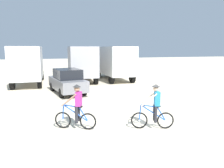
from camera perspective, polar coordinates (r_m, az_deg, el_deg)
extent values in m
plane|color=beige|center=(9.74, 10.61, -10.12)|extent=(120.00, 120.00, 0.00)
cube|color=white|center=(20.19, -21.25, 5.27)|extent=(2.52, 5.26, 2.70)
cube|color=silver|center=(23.60, -20.39, 4.60)|extent=(2.24, 1.55, 2.00)
cube|color=black|center=(24.27, -20.30, 5.56)|extent=(2.03, 0.13, 0.80)
cylinder|color=black|center=(23.70, -22.72, 2.05)|extent=(0.34, 1.01, 1.00)
cylinder|color=black|center=(23.53, -17.79, 2.28)|extent=(0.34, 1.01, 1.00)
cylinder|color=black|center=(18.81, -24.56, 0.20)|extent=(0.34, 1.01, 1.00)
cylinder|color=black|center=(18.59, -18.35, 0.47)|extent=(0.34, 1.01, 1.00)
cube|color=#9E9EA3|center=(21.02, -7.83, 5.95)|extent=(2.66, 5.31, 2.70)
cube|color=#4C6B9E|center=(24.43, -8.68, 5.23)|extent=(2.27, 1.61, 2.00)
cube|color=black|center=(25.10, -8.85, 6.13)|extent=(2.03, 0.18, 0.80)
cylinder|color=black|center=(24.35, -10.99, 2.78)|extent=(0.37, 1.01, 1.00)
cylinder|color=black|center=(24.54, -6.22, 2.95)|extent=(0.37, 1.01, 1.00)
cylinder|color=black|center=(19.41, -10.18, 1.16)|extent=(0.37, 1.01, 1.00)
cylinder|color=black|center=(19.64, -4.23, 1.38)|extent=(0.37, 1.01, 1.00)
cube|color=white|center=(21.63, 1.13, 6.13)|extent=(2.43, 5.21, 2.70)
cube|color=#2D2D33|center=(24.91, -1.34, 5.41)|extent=(2.21, 1.51, 2.00)
cube|color=black|center=(25.56, -1.78, 6.29)|extent=(2.02, 0.09, 0.80)
cylinder|color=black|center=(24.64, -3.55, 3.01)|extent=(0.33, 1.00, 1.00)
cylinder|color=black|center=(25.20, 0.96, 3.17)|extent=(0.33, 1.00, 1.00)
cylinder|color=black|center=(19.86, -0.15, 1.50)|extent=(0.33, 1.00, 1.00)
cylinder|color=black|center=(20.55, 5.30, 1.72)|extent=(0.33, 1.00, 1.00)
cube|color=slate|center=(15.99, -11.57, 0.11)|extent=(2.52, 4.46, 0.76)
cube|color=black|center=(15.75, -11.51, 2.61)|extent=(1.96, 2.36, 0.68)
cylinder|color=black|center=(17.11, -15.26, -0.73)|extent=(0.34, 0.67, 0.64)
cylinder|color=black|center=(17.50, -10.27, -0.32)|extent=(0.34, 0.67, 0.64)
cylinder|color=black|center=(14.62, -13.03, -2.32)|extent=(0.34, 0.67, 0.64)
cylinder|color=black|center=(15.08, -7.29, -1.80)|extent=(0.34, 0.67, 0.64)
torus|color=black|center=(9.20, -12.68, -9.13)|extent=(0.64, 0.35, 0.68)
cylinder|color=silver|center=(9.20, -12.68, -9.13)|extent=(0.11, 0.11, 0.08)
torus|color=black|center=(8.87, -6.28, -9.65)|extent=(0.64, 0.35, 0.68)
cylinder|color=silver|center=(8.87, -6.28, -9.65)|extent=(0.11, 0.11, 0.08)
cylinder|color=blue|center=(8.92, -9.44, -7.46)|extent=(0.94, 0.50, 0.68)
cylinder|color=blue|center=(8.89, -10.55, -5.66)|extent=(0.62, 0.34, 0.13)
cylinder|color=blue|center=(8.83, -7.40, -7.85)|extent=(0.37, 0.22, 0.59)
cylinder|color=blue|center=(9.09, -12.60, -7.23)|extent=(0.11, 0.09, 0.64)
cylinder|color=silver|center=(9.00, -12.53, -5.29)|extent=(0.26, 0.48, 0.04)
cube|color=black|center=(8.79, -8.52, -5.85)|extent=(0.27, 0.21, 0.06)
cube|color=#AD2D8C|center=(8.72, -8.70, -3.87)|extent=(0.32, 0.38, 0.56)
sphere|color=#A87A5B|center=(8.66, -9.14, -1.28)|extent=(0.22, 0.22, 0.22)
cone|color=#333333|center=(8.64, -9.16, -0.43)|extent=(0.32, 0.32, 0.10)
cylinder|color=#26262B|center=(8.78, -9.24, -7.92)|extent=(0.12, 0.12, 0.66)
cylinder|color=#26262B|center=(9.02, -8.71, -7.45)|extent=(0.12, 0.12, 0.66)
cylinder|color=#A87A5B|center=(8.67, -11.19, -4.13)|extent=(0.60, 0.28, 0.53)
cylinder|color=#A87A5B|center=(9.00, -10.39, -3.61)|extent=(0.57, 0.36, 0.53)
torus|color=black|center=(9.00, 7.12, -9.38)|extent=(0.67, 0.26, 0.68)
cylinder|color=silver|center=(9.00, 7.12, -9.38)|extent=(0.10, 0.10, 0.08)
torus|color=black|center=(9.18, 13.73, -9.21)|extent=(0.67, 0.26, 0.68)
cylinder|color=silver|center=(9.18, 13.73, -9.21)|extent=(0.10, 0.10, 0.08)
cylinder|color=blue|center=(8.98, 10.68, -7.37)|extent=(0.99, 0.36, 0.68)
cylinder|color=blue|center=(8.88, 9.63, -5.66)|extent=(0.65, 0.25, 0.13)
cylinder|color=blue|center=(9.06, 12.73, -7.56)|extent=(0.38, 0.16, 0.59)
cylinder|color=blue|center=(8.91, 7.32, -7.42)|extent=(0.11, 0.08, 0.64)
cylinder|color=silver|center=(8.83, 7.53, -5.43)|extent=(0.19, 0.51, 0.04)
cube|color=black|center=(8.94, 11.71, -5.69)|extent=(0.27, 0.19, 0.06)
cube|color=teal|center=(8.86, 11.65, -3.75)|extent=(0.29, 0.37, 0.56)
sphere|color=beige|center=(8.77, 11.35, -1.21)|extent=(0.22, 0.22, 0.22)
cone|color=#333333|center=(8.75, 11.38, -0.37)|extent=(0.32, 0.32, 0.10)
cylinder|color=#26262B|center=(8.88, 11.30, -7.78)|extent=(0.12, 0.12, 0.66)
cylinder|color=#26262B|center=(9.13, 11.00, -7.31)|extent=(0.12, 0.12, 0.66)
cylinder|color=beige|center=(8.63, 9.67, -4.14)|extent=(0.62, 0.20, 0.53)
cylinder|color=beige|center=(8.98, 9.32, -3.61)|extent=(0.60, 0.28, 0.53)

